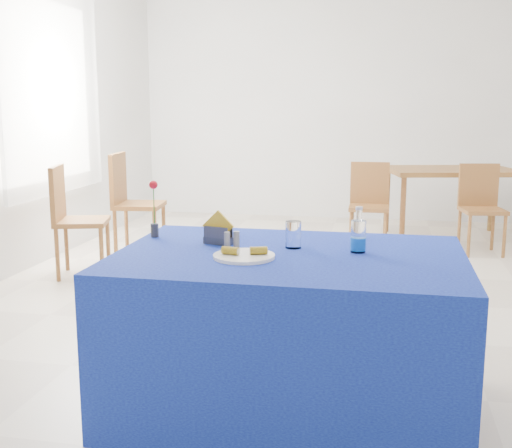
{
  "coord_description": "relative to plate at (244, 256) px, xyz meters",
  "views": [
    {
      "loc": [
        0.57,
        -4.66,
        1.44
      ],
      "look_at": [
        0.03,
        -1.95,
        0.92
      ],
      "focal_mm": 45.0,
      "sensor_mm": 36.0,
      "label": 1
    }
  ],
  "objects": [
    {
      "name": "blue_table",
      "position": [
        0.19,
        0.13,
        -0.39
      ],
      "size": [
        1.6,
        1.1,
        0.76
      ],
      "color": "navy",
      "rests_on": "floor"
    },
    {
      "name": "chair_bg_left",
      "position": [
        0.46,
        3.7,
        -0.27
      ],
      "size": [
        0.39,
        0.39,
        0.86
      ],
      "rotation": [
        0.0,
        0.0,
        0.02
      ],
      "color": "brown",
      "rests_on": "floor"
    },
    {
      "name": "water_bottle",
      "position": [
        0.5,
        0.21,
        0.06
      ],
      "size": [
        0.07,
        0.07,
        0.21
      ],
      "color": "white",
      "rests_on": "blue_table"
    },
    {
      "name": "window_pane",
      "position": [
        -2.44,
        2.73,
        0.78
      ],
      "size": [
        0.04,
        1.5,
        1.6
      ],
      "primitive_type": "cube",
      "color": "white",
      "rests_on": "room_shell"
    },
    {
      "name": "chair_win_b",
      "position": [
        -1.77,
        2.97,
        -0.2
      ],
      "size": [
        0.49,
        0.49,
        0.98
      ],
      "rotation": [
        0.0,
        0.0,
        1.69
      ],
      "color": "brown",
      "rests_on": "floor"
    },
    {
      "name": "pepper_shaker",
      "position": [
        -0.07,
        0.17,
        0.04
      ],
      "size": [
        0.03,
        0.03,
        0.08
      ],
      "primitive_type": "cylinder",
      "color": "slate",
      "rests_on": "blue_table"
    },
    {
      "name": "drinking_glass",
      "position": [
        0.19,
        0.24,
        0.06
      ],
      "size": [
        0.08,
        0.08,
        0.13
      ],
      "primitive_type": "cylinder",
      "color": "white",
      "rests_on": "blue_table"
    },
    {
      "name": "chair_win_a",
      "position": [
        -1.96,
        2.15,
        -0.23
      ],
      "size": [
        0.52,
        0.52,
        0.94
      ],
      "rotation": [
        0.0,
        0.0,
        1.85
      ],
      "color": "brown",
      "rests_on": "floor"
    },
    {
      "name": "salt_shaker",
      "position": [
        -0.11,
        0.15,
        0.04
      ],
      "size": [
        0.03,
        0.03,
        0.08
      ],
      "primitive_type": "cylinder",
      "color": "slate",
      "rests_on": "blue_table"
    },
    {
      "name": "napkin_holder",
      "position": [
        -0.19,
        0.26,
        0.04
      ],
      "size": [
        0.16,
        0.09,
        0.17
      ],
      "color": "#35363A",
      "rests_on": "blue_table"
    },
    {
      "name": "chair_bg_right",
      "position": [
        1.53,
        3.75,
        -0.27
      ],
      "size": [
        0.45,
        0.45,
        0.86
      ],
      "rotation": [
        0.0,
        0.0,
        0.17
      ],
      "color": "brown",
      "rests_on": "floor"
    },
    {
      "name": "oak_table",
      "position": [
        1.31,
        4.42,
        -0.09
      ],
      "size": [
        1.47,
        1.12,
        0.76
      ],
      "color": "brown",
      "rests_on": "floor"
    },
    {
      "name": "plate",
      "position": [
        0.0,
        0.0,
        0.0
      ],
      "size": [
        0.28,
        0.28,
        0.01
      ],
      "primitive_type": "cylinder",
      "color": "white",
      "rests_on": "blue_table"
    },
    {
      "name": "rose_vase",
      "position": [
        -0.55,
        0.36,
        0.13
      ],
      "size": [
        0.04,
        0.04,
        0.29
      ],
      "color": "#29292E",
      "rests_on": "blue_table"
    },
    {
      "name": "curtain",
      "position": [
        -2.37,
        2.73,
        0.78
      ],
      "size": [
        0.04,
        1.75,
        1.85
      ],
      "primitive_type": "cube",
      "color": "white",
      "rests_on": "room_shell"
    },
    {
      "name": "room_shell",
      "position": [
        0.03,
        1.93,
        0.98
      ],
      "size": [
        7.0,
        7.0,
        7.0
      ],
      "color": "silver",
      "rests_on": "ground"
    },
    {
      "name": "banana_pieces",
      "position": [
        0.0,
        0.0,
        0.03
      ],
      "size": [
        0.21,
        0.08,
        0.04
      ],
      "color": "yellow",
      "rests_on": "plate"
    },
    {
      "name": "floor",
      "position": [
        0.03,
        1.93,
        -0.77
      ],
      "size": [
        7.0,
        7.0,
        0.0
      ],
      "primitive_type": "plane",
      "color": "beige",
      "rests_on": "ground"
    }
  ]
}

